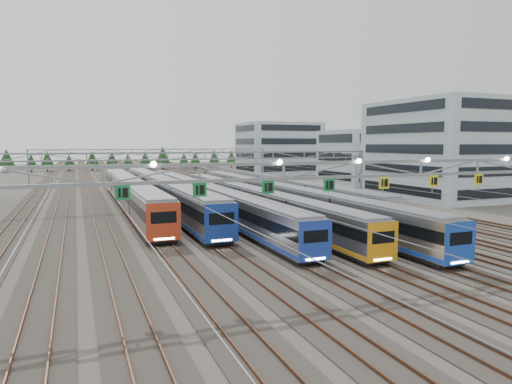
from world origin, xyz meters
name	(u,v)px	position (x,y,z in m)	size (l,w,h in m)	color
ground	(354,272)	(0.00, 0.00, 0.00)	(400.00, 400.00, 0.00)	#47423A
track_bed	(148,172)	(0.00, 100.00, 1.49)	(54.00, 260.00, 5.42)	#2D2823
train_a	(130,192)	(-11.25, 39.30, 2.25)	(3.06, 53.85, 3.99)	black
train_b	(162,191)	(-6.75, 39.33, 2.25)	(3.06, 58.83, 3.99)	black
train_c	(202,196)	(-2.25, 33.46, 2.02)	(2.71, 63.83, 3.53)	black
train_d	(250,200)	(2.25, 27.02, 1.97)	(2.64, 54.61, 3.43)	black
train_e	(278,197)	(6.75, 28.09, 2.05)	(2.77, 62.24, 3.61)	black
train_f	(265,186)	(11.25, 43.40, 2.04)	(2.75, 67.66, 3.58)	black
gantry_near	(357,173)	(-0.05, -0.12, 7.09)	(56.36, 0.61, 8.08)	gray
gantry_mid	(205,162)	(0.00, 40.00, 6.39)	(56.36, 0.36, 8.00)	gray
gantry_far	(156,155)	(0.00, 85.00, 6.39)	(56.36, 0.36, 8.00)	gray
depot_bldg_south	(443,150)	(39.80, 33.47, 8.14)	(18.00, 22.00, 16.28)	#9DAFBB
depot_bldg_mid	(361,158)	(41.34, 59.53, 6.05)	(14.00, 16.00, 12.10)	#9DAFBB
depot_bldg_north	(279,149)	(39.58, 100.53, 7.72)	(22.00, 18.00, 15.44)	#9DAFBB
treeline	(128,158)	(-0.90, 139.67, 4.23)	(93.80, 5.60, 7.02)	#332114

